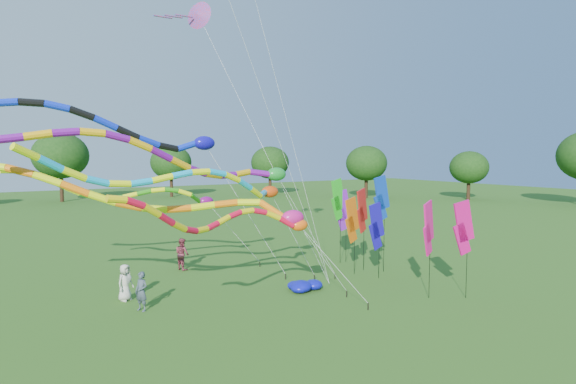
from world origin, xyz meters
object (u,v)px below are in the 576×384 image
tube_kite_orange (166,200)px  person_a (125,282)px  person_b (141,291)px  tube_kite_red (242,220)px  blue_nylon_heap (309,287)px  person_c (182,254)px

tube_kite_orange → person_a: (-0.90, 3.28, -3.91)m
person_b → tube_kite_orange: bearing=-6.1°
person_a → person_b: bearing=-113.6°
tube_kite_red → tube_kite_orange: (-1.90, 2.73, 0.62)m
tube_kite_red → person_b: size_ratio=6.52×
person_b → blue_nylon_heap: bearing=48.9°
person_b → person_c: person_c is taller
tube_kite_red → person_b: (-2.56, 4.21, -3.28)m
blue_nylon_heap → person_c: person_c is taller
tube_kite_red → tube_kite_orange: bearing=112.9°
tube_kite_red → person_b: tube_kite_red is taller
tube_kite_red → blue_nylon_heap: 6.84m
tube_kite_red → blue_nylon_heap: (4.90, 2.80, -3.86)m
person_a → person_c: bearing=14.6°
person_b → person_c: size_ratio=0.92×
blue_nylon_heap → person_b: size_ratio=1.04×
tube_kite_orange → blue_nylon_heap: size_ratio=8.73×
tube_kite_red → blue_nylon_heap: tube_kite_red is taller
blue_nylon_heap → person_a: bearing=157.4°
tube_kite_orange → person_b: size_ratio=9.05×
tube_kite_red → person_c: (1.31, 10.19, -3.21)m
tube_kite_orange → person_a: bearing=130.3°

